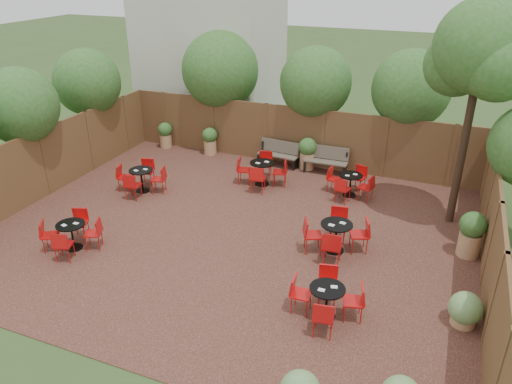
% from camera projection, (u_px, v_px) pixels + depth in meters
% --- Properties ---
extents(ground, '(80.00, 80.00, 0.00)m').
position_uv_depth(ground, '(232.00, 232.00, 12.76)').
color(ground, '#354F23').
rests_on(ground, ground).
extents(courtyard_paving, '(12.00, 10.00, 0.02)m').
position_uv_depth(courtyard_paving, '(232.00, 231.00, 12.75)').
color(courtyard_paving, '#361B16').
rests_on(courtyard_paving, ground).
extents(fence_back, '(12.00, 0.08, 2.00)m').
position_uv_depth(fence_back, '(294.00, 136.00, 16.50)').
color(fence_back, '#4E321D').
rests_on(fence_back, ground).
extents(fence_left, '(0.08, 10.00, 2.00)m').
position_uv_depth(fence_left, '(44.00, 163.00, 14.35)').
color(fence_left, '#4E321D').
rests_on(fence_left, ground).
extents(fence_right, '(0.08, 10.00, 2.00)m').
position_uv_depth(fence_right, '(492.00, 245.00, 10.30)').
color(fence_right, '#4E321D').
rests_on(fence_right, ground).
extents(neighbour_building, '(5.00, 4.00, 8.00)m').
position_uv_depth(neighbour_building, '(210.00, 25.00, 19.22)').
color(neighbour_building, beige).
rests_on(neighbour_building, ground).
extents(overhang_foliage, '(15.41, 10.69, 2.70)m').
position_uv_depth(overhang_foliage, '(218.00, 92.00, 14.98)').
color(overhang_foliage, '#2B5B1D').
rests_on(overhang_foliage, ground).
extents(courtyard_tree, '(2.50, 2.40, 5.68)m').
position_uv_depth(courtyard_tree, '(481.00, 55.00, 11.35)').
color(courtyard_tree, black).
rests_on(courtyard_tree, courtyard_paving).
extents(park_bench_left, '(1.41, 0.57, 0.85)m').
position_uv_depth(park_bench_left, '(279.00, 153.00, 16.55)').
color(park_bench_left, brown).
rests_on(park_bench_left, courtyard_paving).
extents(park_bench_right, '(1.43, 0.48, 0.88)m').
position_uv_depth(park_bench_right, '(326.00, 160.00, 15.99)').
color(park_bench_right, brown).
rests_on(park_bench_right, courtyard_paving).
extents(bistro_tables, '(8.06, 6.99, 0.86)m').
position_uv_depth(bistro_tables, '(249.00, 209.00, 12.95)').
color(bistro_tables, black).
rests_on(bistro_tables, courtyard_paving).
extents(planters, '(11.05, 4.23, 1.13)m').
position_uv_depth(planters, '(293.00, 165.00, 15.28)').
color(planters, '#AD7F56').
rests_on(planters, courtyard_paving).
extents(low_shrubs, '(2.97, 3.73, 0.70)m').
position_uv_depth(low_shrubs, '(393.00, 363.00, 8.18)').
color(low_shrubs, '#AD7F56').
rests_on(low_shrubs, courtyard_paving).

